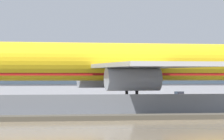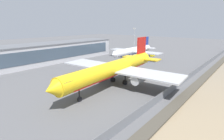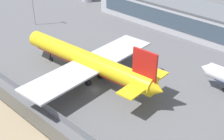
# 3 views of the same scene
# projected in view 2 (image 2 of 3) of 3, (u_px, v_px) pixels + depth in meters

# --- Properties ---
(ground_plane) EXTENTS (500.00, 500.00, 0.00)m
(ground_plane) POSITION_uv_depth(u_px,v_px,m) (131.00, 82.00, 66.91)
(ground_plane) COLOR #565659
(shoreline_seawall) EXTENTS (320.00, 3.00, 0.50)m
(shoreline_seawall) POSITION_uv_depth(u_px,v_px,m) (186.00, 95.00, 54.22)
(shoreline_seawall) COLOR #474238
(shoreline_seawall) RESTS_ON ground
(perimeter_fence) EXTENTS (280.00, 0.10, 2.48)m
(perimeter_fence) POSITION_uv_depth(u_px,v_px,m) (172.00, 89.00, 56.74)
(perimeter_fence) COLOR slate
(perimeter_fence) RESTS_ON ground
(cargo_jet_yellow) EXTENTS (55.19, 47.35, 16.27)m
(cargo_jet_yellow) POSITION_uv_depth(u_px,v_px,m) (115.00, 68.00, 62.70)
(cargo_jet_yellow) COLOR yellow
(cargo_jet_yellow) RESTS_ON ground
(passenger_jet_white) EXTENTS (42.31, 35.68, 13.28)m
(passenger_jet_white) POSITION_uv_depth(u_px,v_px,m) (134.00, 51.00, 112.09)
(passenger_jet_white) COLOR white
(passenger_jet_white) RESTS_ON ground
(baggage_tug) EXTENTS (2.42, 3.52, 1.80)m
(baggage_tug) POSITION_uv_depth(u_px,v_px,m) (105.00, 68.00, 85.77)
(baggage_tug) COLOR red
(baggage_tug) RESTS_ON ground
(ops_van) EXTENTS (5.48, 2.97, 2.48)m
(ops_van) POSITION_uv_depth(u_px,v_px,m) (153.00, 55.00, 120.83)
(ops_van) COLOR yellow
(ops_van) RESTS_ON ground
(terminal_building) EXTENTS (94.38, 17.72, 11.11)m
(terminal_building) POSITION_uv_depth(u_px,v_px,m) (44.00, 53.00, 100.14)
(terminal_building) COLOR #B2B2B7
(terminal_building) RESTS_ON ground
(apron_light_mast_apron_east) EXTENTS (3.20, 0.40, 19.64)m
(apron_light_mast_apron_east) POSITION_uv_depth(u_px,v_px,m) (134.00, 41.00, 113.22)
(apron_light_mast_apron_east) COLOR #93969B
(apron_light_mast_apron_east) RESTS_ON ground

